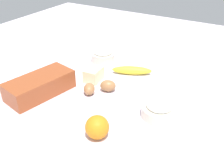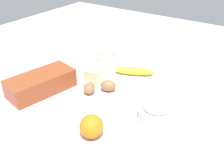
# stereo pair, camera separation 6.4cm
# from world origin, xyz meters

# --- Properties ---
(ground_plane) EXTENTS (2.40, 2.40, 0.02)m
(ground_plane) POSITION_xyz_m (0.00, 0.00, -0.01)
(ground_plane) COLOR silver
(loaf_pan) EXTENTS (0.30, 0.18, 0.08)m
(loaf_pan) POSITION_xyz_m (-0.16, 0.25, 0.04)
(loaf_pan) COLOR #9E4723
(loaf_pan) RESTS_ON ground_plane
(flour_bowl) EXTENTS (0.13, 0.13, 0.07)m
(flour_bowl) POSITION_xyz_m (-0.06, -0.23, 0.03)
(flour_bowl) COLOR silver
(flour_bowl) RESTS_ON ground_plane
(sugar_bowl) EXTENTS (0.12, 0.12, 0.07)m
(sugar_bowl) POSITION_xyz_m (0.24, 0.20, 0.03)
(sugar_bowl) COLOR silver
(sugar_bowl) RESTS_ON ground_plane
(banana) EXTENTS (0.12, 0.19, 0.04)m
(banana) POSITION_xyz_m (0.19, -0.00, 0.02)
(banana) COLOR yellow
(banana) RESTS_ON ground_plane
(orange_fruit) EXTENTS (0.08, 0.08, 0.08)m
(orange_fruit) POSITION_xyz_m (-0.27, -0.10, 0.04)
(orange_fruit) COLOR orange
(orange_fruit) RESTS_ON ground_plane
(butter_block) EXTENTS (0.09, 0.07, 0.06)m
(butter_block) POSITION_xyz_m (0.05, 0.12, 0.03)
(butter_block) COLOR #F4EDB2
(butter_block) RESTS_ON ground_plane
(egg_near_butter) EXTENTS (0.08, 0.07, 0.05)m
(egg_near_butter) POSITION_xyz_m (-0.06, 0.08, 0.02)
(egg_near_butter) COLOR #A97245
(egg_near_butter) RESTS_ON ground_plane
(egg_beside_bowl) EXTENTS (0.07, 0.08, 0.05)m
(egg_beside_bowl) POSITION_xyz_m (0.00, 0.02, 0.03)
(egg_beside_bowl) COLOR #A87144
(egg_beside_bowl) RESTS_ON ground_plane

